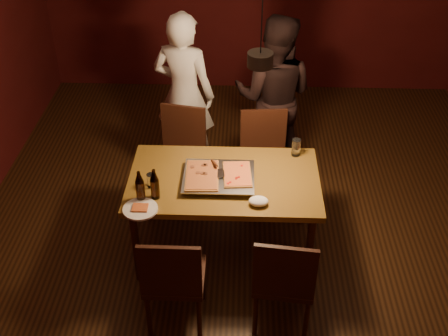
{
  "coord_description": "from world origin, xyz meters",
  "views": [
    {
      "loc": [
        -0.12,
        -3.55,
        3.38
      ],
      "look_at": [
        -0.25,
        -0.03,
        0.85
      ],
      "focal_mm": 45.0,
      "sensor_mm": 36.0,
      "label": 1
    }
  ],
  "objects_px": {
    "dining_table": "(224,186)",
    "beer_bottle_a": "(140,186)",
    "chair_near_left": "(173,274)",
    "chair_far_right": "(264,150)",
    "plate_slice": "(140,209)",
    "beer_bottle_b": "(155,184)",
    "pendant_lamp": "(260,58)",
    "chair_near_right": "(284,275)",
    "chair_far_left": "(181,145)",
    "pizza_tray": "(219,178)",
    "diner_white": "(184,95)",
    "diner_dark": "(274,97)"
  },
  "relations": [
    {
      "from": "dining_table",
      "to": "beer_bottle_a",
      "type": "xyz_separation_m",
      "value": [
        -0.61,
        -0.29,
        0.2
      ]
    },
    {
      "from": "dining_table",
      "to": "beer_bottle_a",
      "type": "relative_size",
      "value": 5.92
    },
    {
      "from": "beer_bottle_a",
      "to": "chair_near_left",
      "type": "bearing_deg",
      "value": -62.35
    },
    {
      "from": "beer_bottle_a",
      "to": "diner_dark",
      "type": "relative_size",
      "value": 0.16
    },
    {
      "from": "plate_slice",
      "to": "pendant_lamp",
      "type": "distance_m",
      "value": 1.38
    },
    {
      "from": "chair_near_right",
      "to": "diner_white",
      "type": "relative_size",
      "value": 0.29
    },
    {
      "from": "chair_near_left",
      "to": "plate_slice",
      "type": "xyz_separation_m",
      "value": [
        -0.27,
        0.43,
        0.22
      ]
    },
    {
      "from": "chair_far_left",
      "to": "chair_near_right",
      "type": "height_order",
      "value": "same"
    },
    {
      "from": "diner_white",
      "to": "diner_dark",
      "type": "distance_m",
      "value": 0.86
    },
    {
      "from": "pizza_tray",
      "to": "plate_slice",
      "type": "xyz_separation_m",
      "value": [
        -0.56,
        -0.37,
        -0.01
      ]
    },
    {
      "from": "chair_far_left",
      "to": "beer_bottle_a",
      "type": "height_order",
      "value": "beer_bottle_a"
    },
    {
      "from": "chair_near_left",
      "to": "pendant_lamp",
      "type": "bearing_deg",
      "value": 56.83
    },
    {
      "from": "chair_far_left",
      "to": "beer_bottle_b",
      "type": "bearing_deg",
      "value": 96.66
    },
    {
      "from": "chair_near_left",
      "to": "pizza_tray",
      "type": "height_order",
      "value": "chair_near_left"
    },
    {
      "from": "chair_far_right",
      "to": "beer_bottle_a",
      "type": "bearing_deg",
      "value": 42.12
    },
    {
      "from": "chair_near_left",
      "to": "diner_white",
      "type": "distance_m",
      "value": 2.09
    },
    {
      "from": "chair_far_right",
      "to": "plate_slice",
      "type": "bearing_deg",
      "value": 45.67
    },
    {
      "from": "chair_near_right",
      "to": "beer_bottle_a",
      "type": "distance_m",
      "value": 1.22
    },
    {
      "from": "pizza_tray",
      "to": "dining_table",
      "type": "bearing_deg",
      "value": 41.07
    },
    {
      "from": "beer_bottle_b",
      "to": "pendant_lamp",
      "type": "relative_size",
      "value": 0.23
    },
    {
      "from": "chair_far_left",
      "to": "diner_dark",
      "type": "xyz_separation_m",
      "value": [
        0.86,
        0.47,
        0.27
      ]
    },
    {
      "from": "beer_bottle_b",
      "to": "chair_far_right",
      "type": "bearing_deg",
      "value": 49.64
    },
    {
      "from": "dining_table",
      "to": "pizza_tray",
      "type": "xyz_separation_m",
      "value": [
        -0.04,
        -0.03,
        0.1
      ]
    },
    {
      "from": "chair_near_right",
      "to": "plate_slice",
      "type": "distance_m",
      "value": 1.14
    },
    {
      "from": "chair_far_right",
      "to": "diner_white",
      "type": "distance_m",
      "value": 0.95
    },
    {
      "from": "beer_bottle_a",
      "to": "diner_dark",
      "type": "bearing_deg",
      "value": 55.86
    },
    {
      "from": "chair_near_right",
      "to": "pendant_lamp",
      "type": "xyz_separation_m",
      "value": [
        -0.2,
        0.84,
        1.22
      ]
    },
    {
      "from": "dining_table",
      "to": "chair_near_left",
      "type": "xyz_separation_m",
      "value": [
        -0.32,
        -0.83,
        -0.14
      ]
    },
    {
      "from": "chair_far_right",
      "to": "plate_slice",
      "type": "distance_m",
      "value": 1.49
    },
    {
      "from": "beer_bottle_b",
      "to": "plate_slice",
      "type": "distance_m",
      "value": 0.21
    },
    {
      "from": "chair_far_left",
      "to": "chair_near_right",
      "type": "xyz_separation_m",
      "value": [
        0.87,
        -1.59,
        0.0
      ]
    },
    {
      "from": "dining_table",
      "to": "plate_slice",
      "type": "distance_m",
      "value": 0.73
    },
    {
      "from": "chair_near_right",
      "to": "diner_dark",
      "type": "bearing_deg",
      "value": 96.88
    },
    {
      "from": "chair_near_left",
      "to": "chair_near_right",
      "type": "xyz_separation_m",
      "value": [
        0.77,
        0.02,
        0.0
      ]
    },
    {
      "from": "pizza_tray",
      "to": "beer_bottle_a",
      "type": "height_order",
      "value": "beer_bottle_a"
    },
    {
      "from": "chair_near_right",
      "to": "beer_bottle_b",
      "type": "relative_size",
      "value": 1.92
    },
    {
      "from": "chair_far_left",
      "to": "diner_white",
      "type": "bearing_deg",
      "value": -78.97
    },
    {
      "from": "beer_bottle_b",
      "to": "diner_dark",
      "type": "distance_m",
      "value": 1.77
    },
    {
      "from": "beer_bottle_a",
      "to": "beer_bottle_b",
      "type": "relative_size",
      "value": 1.0
    },
    {
      "from": "diner_dark",
      "to": "pendant_lamp",
      "type": "distance_m",
      "value": 1.56
    },
    {
      "from": "chair_near_right",
      "to": "beer_bottle_a",
      "type": "height_order",
      "value": "beer_bottle_a"
    },
    {
      "from": "chair_far_right",
      "to": "diner_dark",
      "type": "bearing_deg",
      "value": -105.32
    },
    {
      "from": "chair_far_left",
      "to": "pendant_lamp",
      "type": "relative_size",
      "value": 0.45
    },
    {
      "from": "chair_far_left",
      "to": "chair_near_right",
      "type": "distance_m",
      "value": 1.81
    },
    {
      "from": "chair_near_left",
      "to": "beer_bottle_a",
      "type": "height_order",
      "value": "beer_bottle_a"
    },
    {
      "from": "beer_bottle_b",
      "to": "pendant_lamp",
      "type": "xyz_separation_m",
      "value": [
        0.75,
        0.28,
        0.88
      ]
    },
    {
      "from": "chair_near_left",
      "to": "beer_bottle_b",
      "type": "height_order",
      "value": "beer_bottle_b"
    },
    {
      "from": "plate_slice",
      "to": "pendant_lamp",
      "type": "xyz_separation_m",
      "value": [
        0.84,
        0.43,
        1.0
      ]
    },
    {
      "from": "chair_far_left",
      "to": "diner_dark",
      "type": "bearing_deg",
      "value": -140.49
    },
    {
      "from": "pizza_tray",
      "to": "beer_bottle_b",
      "type": "bearing_deg",
      "value": -151.95
    }
  ]
}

